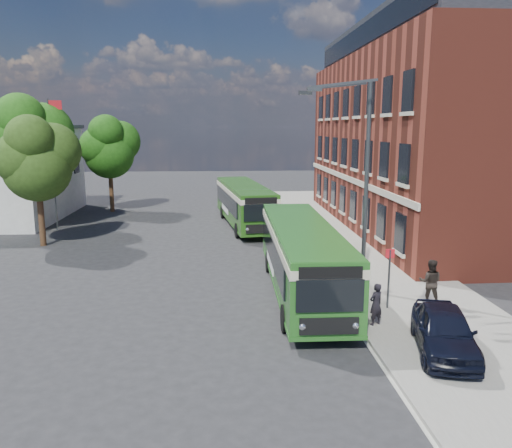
{
  "coord_description": "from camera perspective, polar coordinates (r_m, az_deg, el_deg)",
  "views": [
    {
      "loc": [
        -0.81,
        -22.42,
        7.14
      ],
      "look_at": [
        0.9,
        2.85,
        2.2
      ],
      "focal_mm": 35.0,
      "sensor_mm": 36.0,
      "label": 1
    }
  ],
  "objects": [
    {
      "name": "bus_stop_sign",
      "position": [
        20.11,
        14.96,
        -5.6
      ],
      "size": [
        0.35,
        0.08,
        2.52
      ],
      "color": "#3B3E40",
      "rests_on": "ground"
    },
    {
      "name": "street_lamp",
      "position": [
        21.31,
        11.56,
        4.49
      ],
      "size": [
        2.96,
        2.38,
        9.0
      ],
      "color": "#3B3E40",
      "rests_on": "ground"
    },
    {
      "name": "pedestrian_b",
      "position": [
        21.16,
        19.3,
        -6.27
      ],
      "size": [
        1.1,
        1.0,
        1.84
      ],
      "primitive_type": "imported",
      "rotation": [
        0.0,
        0.0,
        2.73
      ],
      "color": "black",
      "rests_on": "pavement"
    },
    {
      "name": "bus_rear",
      "position": [
        36.48,
        -1.36,
        2.67
      ],
      "size": [
        4.08,
        12.31,
        3.02
      ],
      "color": "#255717",
      "rests_on": "ground"
    },
    {
      "name": "ground",
      "position": [
        23.54,
        -1.72,
        -6.62
      ],
      "size": [
        120.0,
        120.0,
        0.0
      ],
      "primitive_type": "plane",
      "color": "#262628",
      "rests_on": "ground"
    },
    {
      "name": "tree_left",
      "position": [
        32.39,
        -23.74,
        6.91
      ],
      "size": [
        4.65,
        4.42,
        7.85
      ],
      "color": "#3D2316",
      "rests_on": "ground"
    },
    {
      "name": "pavement",
      "position": [
        32.19,
        10.28,
        -1.82
      ],
      "size": [
        6.0,
        48.0,
        0.15
      ],
      "primitive_type": "cube",
      "color": "gray",
      "rests_on": "ground"
    },
    {
      "name": "tree_mid",
      "position": [
        37.38,
        -24.62,
        8.81
      ],
      "size": [
        5.52,
        5.25,
        9.32
      ],
      "color": "#3D2316",
      "rests_on": "ground"
    },
    {
      "name": "flagpole",
      "position": [
        37.34,
        -22.19,
        6.85
      ],
      "size": [
        0.95,
        0.1,
        9.0
      ],
      "color": "#3B3E40",
      "rests_on": "ground"
    },
    {
      "name": "white_building",
      "position": [
        44.06,
        -26.94,
        5.32
      ],
      "size": [
        9.4,
        13.4,
        7.3
      ],
      "color": "beige",
      "rests_on": "ground"
    },
    {
      "name": "tree_right",
      "position": [
        43.97,
        -16.39,
        8.5
      ],
      "size": [
        4.83,
        4.59,
        8.15
      ],
      "color": "#3D2316",
      "rests_on": "ground"
    },
    {
      "name": "kerb_line",
      "position": [
        31.6,
        4.9,
        -2.05
      ],
      "size": [
        0.12,
        48.0,
        0.01
      ],
      "primitive_type": "cube",
      "color": "beige",
      "rests_on": "ground"
    },
    {
      "name": "brick_office",
      "position": [
        37.47,
        19.73,
        10.14
      ],
      "size": [
        12.1,
        26.0,
        14.2
      ],
      "color": "maroon",
      "rests_on": "ground"
    },
    {
      "name": "parked_car",
      "position": [
        17.04,
        20.73,
        -11.3
      ],
      "size": [
        2.67,
        4.51,
        1.44
      ],
      "primitive_type": "imported",
      "rotation": [
        0.0,
        0.0,
        -0.24
      ],
      "color": "black",
      "rests_on": "pavement"
    },
    {
      "name": "bus_front",
      "position": [
        21.63,
        5.27,
        -3.2
      ],
      "size": [
        2.78,
        12.28,
        3.02
      ],
      "color": "#25611F",
      "rests_on": "ground"
    },
    {
      "name": "pedestrian_a",
      "position": [
        18.51,
        13.54,
        -8.91
      ],
      "size": [
        0.67,
        0.59,
        1.54
      ],
      "primitive_type": "imported",
      "rotation": [
        0.0,
        0.0,
        3.61
      ],
      "color": "black",
      "rests_on": "pavement"
    }
  ]
}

